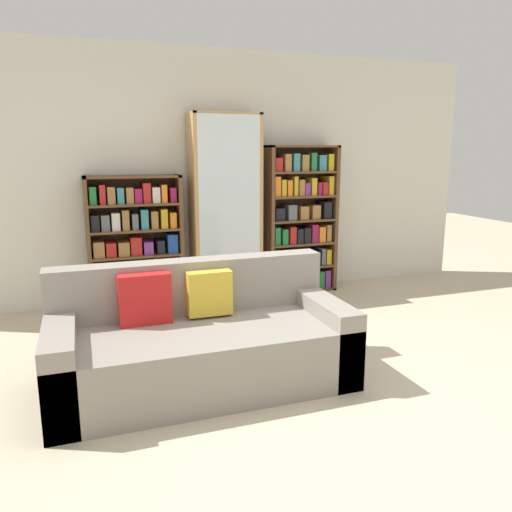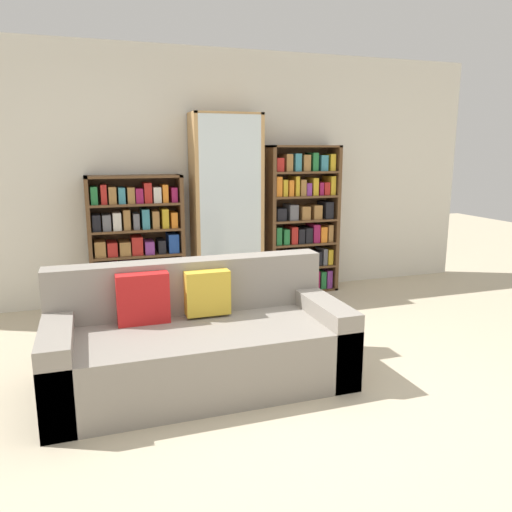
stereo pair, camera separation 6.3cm
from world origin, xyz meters
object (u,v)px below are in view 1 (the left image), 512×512
bookshelf_left (135,245)px  display_cabinet (225,209)px  bookshelf_right (300,222)px  wine_bottle (314,316)px  couch (201,343)px

bookshelf_left → display_cabinet: bearing=-0.9°
bookshelf_right → display_cabinet: bearing=-179.0°
bookshelf_left → wine_bottle: 2.02m
display_cabinet → bookshelf_right: size_ratio=1.20×
bookshelf_left → display_cabinet: size_ratio=0.68×
couch → bookshelf_left: size_ratio=1.48×
couch → bookshelf_right: 2.64m
couch → bookshelf_left: 2.03m
display_cabinet → wine_bottle: 1.62m
bookshelf_left → bookshelf_right: (1.88, 0.00, 0.15)m
display_cabinet → bookshelf_right: 0.93m
couch → bookshelf_right: bookshelf_right is taller
wine_bottle → display_cabinet: bearing=110.0°
display_cabinet → wine_bottle: size_ratio=5.89×
couch → bookshelf_left: bearing=96.5°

